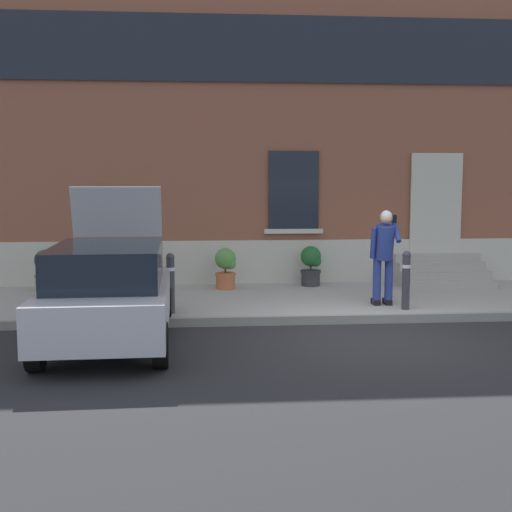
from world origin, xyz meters
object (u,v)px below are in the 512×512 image
at_px(bollard_far_left, 171,281).
at_px(planter_cream, 137,267).
at_px(hatchback_car_silver, 109,291).
at_px(planter_charcoal, 311,265).
at_px(bollard_near_person, 406,278).
at_px(person_on_phone, 384,251).
at_px(planter_terracotta, 226,267).
at_px(planter_olive, 46,269).

distance_m(bollard_far_left, planter_cream, 2.78).
bearing_deg(hatchback_car_silver, planter_charcoal, 48.70).
relative_size(bollard_near_person, planter_cream, 1.22).
relative_size(bollard_near_person, person_on_phone, 0.60).
distance_m(planter_cream, planter_charcoal, 3.70).
xyz_separation_m(planter_terracotta, planter_charcoal, (1.85, 0.27, 0.00)).
distance_m(person_on_phone, planter_terracotta, 3.53).
height_order(planter_olive, planter_terracotta, same).
height_order(bollard_near_person, planter_olive, bollard_near_person).
relative_size(bollard_far_left, planter_terracotta, 1.22).
bearing_deg(planter_terracotta, planter_cream, 174.91).
distance_m(planter_cream, planter_terracotta, 1.86).
distance_m(bollard_near_person, planter_charcoal, 3.03).
height_order(person_on_phone, planter_olive, person_on_phone).
relative_size(planter_cream, planter_terracotta, 1.00).
relative_size(hatchback_car_silver, planter_charcoal, 4.77).
distance_m(hatchback_car_silver, bollard_far_left, 1.73).
distance_m(bollard_near_person, planter_cream, 5.61).
bearing_deg(planter_olive, planter_charcoal, 2.06).
xyz_separation_m(person_on_phone, planter_terracotta, (-2.79, 2.10, -0.54)).
distance_m(hatchback_car_silver, person_on_phone, 5.07).
distance_m(person_on_phone, planter_olive, 6.87).
height_order(bollard_near_person, planter_cream, bollard_near_person).
relative_size(bollard_far_left, planter_olive, 1.22).
xyz_separation_m(hatchback_car_silver, planter_terracotta, (1.90, 4.00, -0.19)).
relative_size(hatchback_car_silver, person_on_phone, 2.35).
xyz_separation_m(bollard_far_left, person_on_phone, (3.84, 0.39, 0.44)).
bearing_deg(planter_cream, bollard_far_left, -73.20).
bearing_deg(planter_terracotta, bollard_near_person, -38.89).
bearing_deg(person_on_phone, hatchback_car_silver, -150.49).
bearing_deg(person_on_phone, planter_terracotta, 150.46).
height_order(hatchback_car_silver, planter_cream, hatchback_car_silver).
height_order(planter_cream, planter_charcoal, same).
xyz_separation_m(bollard_near_person, bollard_far_left, (-4.14, 0.00, 0.00)).
distance_m(bollard_far_left, person_on_phone, 3.88).
bearing_deg(planter_charcoal, planter_cream, -178.39).
distance_m(hatchback_car_silver, planter_charcoal, 5.69).
distance_m(bollard_near_person, planter_olive, 7.26).
height_order(planter_olive, planter_cream, same).
xyz_separation_m(planter_olive, planter_cream, (1.85, 0.10, 0.00)).
height_order(bollard_near_person, planter_charcoal, bollard_near_person).
bearing_deg(planter_olive, hatchback_car_silver, -66.11).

